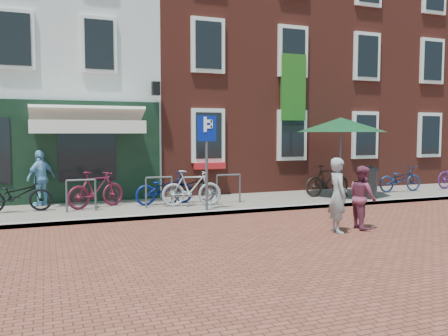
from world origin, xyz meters
name	(u,v)px	position (x,y,z in m)	size (l,w,h in m)	color
ground	(227,214)	(0.00, 0.00, 0.00)	(80.00, 80.00, 0.00)	brown
sidewalk	(241,202)	(1.00, 1.50, 0.05)	(24.00, 3.00, 0.10)	slate
building_stucco	(22,64)	(-5.00, 7.00, 4.50)	(8.00, 8.00, 9.00)	silver
building_brick_mid	(210,60)	(2.00, 7.00, 5.00)	(6.00, 8.00, 10.00)	maroon
building_brick_right	(337,68)	(8.00, 7.00, 5.00)	(6.00, 8.00, 10.00)	maroon
filler_right	(447,84)	(14.50, 7.00, 4.50)	(7.00, 8.00, 9.00)	maroon
litter_bin	(368,180)	(4.88, 0.68, 0.64)	(0.57, 0.57, 1.05)	#2E2E30
parking_sign	(207,145)	(-0.47, 0.24, 1.77)	(0.50, 0.08, 2.43)	#4C4C4F
parasol	(341,122)	(4.30, 1.30, 2.42)	(2.78, 2.78, 2.56)	#4C4C4F
woman	(338,195)	(1.37, -2.83, 0.79)	(0.57, 0.38, 1.57)	gray
boy	(363,197)	(2.11, -2.68, 0.69)	(0.67, 0.52, 1.38)	brown
cafe_person	(41,178)	(-4.45, 2.60, 0.86)	(0.89, 0.37, 1.52)	#77B2DB
bicycle_0	(17,195)	(-5.01, 1.69, 0.54)	(0.58, 1.68, 0.88)	black
bicycle_1	(96,189)	(-3.08, 1.67, 0.59)	(0.46, 1.63, 0.98)	maroon
bicycle_2	(165,188)	(-1.24, 1.64, 0.54)	(0.58, 1.68, 0.88)	navy
bicycle_3	(192,188)	(-0.63, 1.07, 0.59)	(0.46, 1.63, 0.98)	#9E9FA0
bicycle_4	(189,187)	(-0.54, 1.65, 0.54)	(0.58, 1.68, 0.88)	black
bicycle_5	(327,181)	(3.93, 1.43, 0.59)	(0.46, 1.63, 0.98)	black
bicycle_6	(400,179)	(6.82, 1.46, 0.54)	(0.58, 1.68, 0.88)	navy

